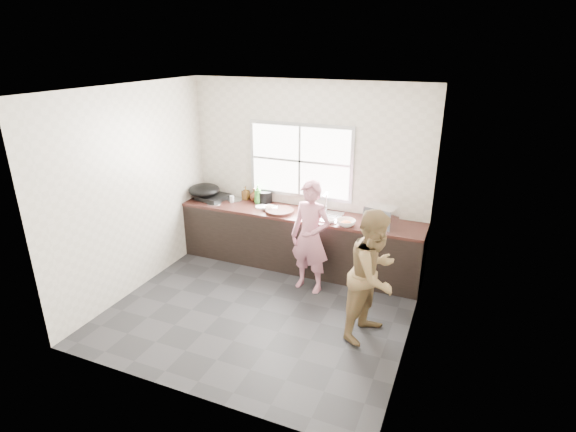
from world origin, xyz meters
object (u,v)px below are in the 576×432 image
at_px(cutting_board, 280,211).
at_px(pot_lid_left, 214,203).
at_px(bowl_crabs, 346,223).
at_px(black_pot, 264,197).
at_px(bottle_brown_short, 255,195).
at_px(burner, 213,197).
at_px(person_side, 374,275).
at_px(wok, 204,190).
at_px(woman, 310,241).
at_px(dish_rack, 381,217).
at_px(bowl_held, 329,220).
at_px(bottle_green, 258,194).
at_px(bowl_mince, 270,208).
at_px(bottle_brown_tall, 246,194).
at_px(plate_food, 262,207).
at_px(glass_jar, 232,199).
at_px(pot_lid_right, 235,199).

xyz_separation_m(cutting_board, pot_lid_left, (-1.09, -0.04, -0.02)).
height_order(bowl_crabs, pot_lid_left, bowl_crabs).
distance_m(black_pot, bottle_brown_short, 0.16).
xyz_separation_m(burner, pot_lid_left, (0.12, -0.18, -0.03)).
relative_size(person_side, wok, 3.09).
height_order(woman, wok, woman).
bearing_deg(pot_lid_left, dish_rack, 0.88).
xyz_separation_m(black_pot, bottle_brown_short, (-0.16, -0.01, 0.00)).
height_order(bowl_crabs, burner, bowl_crabs).
height_order(bowl_held, bottle_green, bottle_green).
distance_m(black_pot, burner, 0.82).
height_order(bowl_held, bottle_brown_short, bottle_brown_short).
distance_m(bowl_mince, dish_rack, 1.65).
relative_size(black_pot, bottle_brown_tall, 1.27).
distance_m(bowl_crabs, bottle_brown_short, 1.65).
bearing_deg(bowl_crabs, plate_food, 171.07).
bearing_deg(glass_jar, bottle_brown_tall, 55.57).
xyz_separation_m(bowl_held, dish_rack, (0.68, 0.09, 0.12)).
bearing_deg(burner, bowl_held, -6.85).
bearing_deg(burner, bottle_brown_tall, 20.32).
xyz_separation_m(bottle_brown_short, burner, (-0.64, -0.17, -0.06)).
bearing_deg(wok, dish_rack, -1.61).
xyz_separation_m(woman, bottle_brown_short, (-1.21, 0.77, 0.24)).
bearing_deg(bowl_held, bowl_mince, 171.85).
relative_size(bottle_green, dish_rack, 0.77).
bearing_deg(bottle_brown_tall, wok, -157.78).
bearing_deg(bowl_crabs, black_pot, 162.88).
xyz_separation_m(bowl_crabs, pot_lid_right, (-1.90, 0.36, -0.03)).
height_order(bowl_mince, bowl_crabs, bowl_crabs).
distance_m(bowl_mince, black_pot, 0.36).
distance_m(bowl_mince, bottle_brown_tall, 0.62).
distance_m(woman, bowl_mince, 0.98).
bearing_deg(wok, person_side, -22.60).
relative_size(bottle_brown_tall, pot_lid_left, 0.85).
xyz_separation_m(woman, bottle_green, (-1.11, 0.69, 0.30)).
distance_m(woman, cutting_board, 0.81).
distance_m(bowl_crabs, dish_rack, 0.47).
bearing_deg(wok, bottle_brown_tall, 22.22).
relative_size(bowl_mince, bowl_held, 1.02).
bearing_deg(bottle_brown_short, wok, -162.96).
bearing_deg(plate_food, glass_jar, 176.96).
bearing_deg(wok, bowl_crabs, -4.77).
relative_size(person_side, plate_food, 7.89).
xyz_separation_m(bowl_held, burner, (-1.99, 0.24, 0.00)).
relative_size(cutting_board, bowl_crabs, 2.01).
bearing_deg(bottle_green, glass_jar, -164.88).
bearing_deg(cutting_board, wok, 176.66).
bearing_deg(bowl_crabs, bottle_brown_tall, 165.88).
bearing_deg(glass_jar, bowl_mince, -6.76).
height_order(dish_rack, pot_lid_left, dish_rack).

